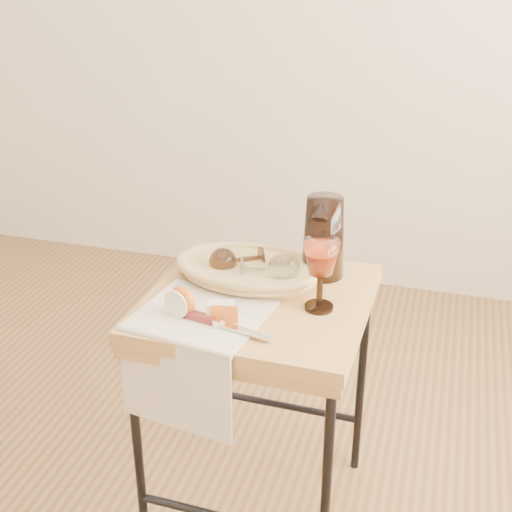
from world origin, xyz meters
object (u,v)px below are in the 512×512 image
(tea_towel, at_px, (201,314))
(side_table, at_px, (258,408))
(goblet_lying_a, at_px, (240,260))
(table_knife, at_px, (222,323))
(pitcher, at_px, (324,237))
(wine_goblet, at_px, (320,275))
(apple_half, at_px, (182,300))
(goblet_lying_b, at_px, (266,268))
(bread_basket, at_px, (249,272))

(tea_towel, bearing_deg, side_table, 60.71)
(goblet_lying_a, bearing_deg, side_table, 97.61)
(tea_towel, height_order, table_knife, table_knife)
(pitcher, height_order, wine_goblet, pitcher)
(side_table, relative_size, apple_half, 9.28)
(side_table, bearing_deg, tea_towel, -127.77)
(tea_towel, distance_m, table_knife, 0.08)
(goblet_lying_a, bearing_deg, pitcher, 166.58)
(goblet_lying_a, bearing_deg, tea_towel, 50.75)
(tea_towel, relative_size, goblet_lying_b, 2.17)
(side_table, xyz_separation_m, bread_basket, (-0.05, 0.08, 0.37))
(tea_towel, distance_m, bread_basket, 0.22)
(side_table, xyz_separation_m, goblet_lying_b, (0.00, 0.06, 0.40))
(pitcher, bearing_deg, bread_basket, -154.40)
(goblet_lying_b, height_order, apple_half, goblet_lying_b)
(apple_half, xyz_separation_m, table_knife, (0.11, -0.03, -0.03))
(goblet_lying_b, bearing_deg, goblet_lying_a, 146.90)
(bread_basket, bearing_deg, side_table, -57.11)
(goblet_lying_b, relative_size, table_knife, 0.58)
(tea_towel, distance_m, wine_goblet, 0.30)
(tea_towel, height_order, bread_basket, bread_basket)
(bread_basket, height_order, pitcher, pitcher)
(goblet_lying_b, xyz_separation_m, wine_goblet, (0.16, -0.07, 0.04))
(goblet_lying_b, height_order, pitcher, pitcher)
(goblet_lying_b, relative_size, apple_half, 1.81)
(bread_basket, bearing_deg, tea_towel, -103.96)
(goblet_lying_a, distance_m, pitcher, 0.23)
(apple_half, bearing_deg, side_table, 64.12)
(side_table, distance_m, goblet_lying_b, 0.40)
(goblet_lying_a, xyz_separation_m, table_knife, (0.04, -0.27, -0.03))
(side_table, bearing_deg, table_knife, -101.76)
(goblet_lying_a, height_order, wine_goblet, wine_goblet)
(goblet_lying_b, bearing_deg, pitcher, 31.66)
(tea_towel, xyz_separation_m, goblet_lying_a, (0.02, 0.22, 0.05))
(pitcher, xyz_separation_m, apple_half, (-0.28, -0.31, -0.07))
(bread_basket, distance_m, apple_half, 0.24)
(tea_towel, distance_m, goblet_lying_b, 0.22)
(pitcher, bearing_deg, side_table, -129.31)
(wine_goblet, relative_size, table_knife, 0.77)
(pitcher, bearing_deg, apple_half, -132.85)
(bread_basket, xyz_separation_m, apple_half, (-0.10, -0.22, 0.02))
(bread_basket, bearing_deg, goblet_lying_b, -20.82)
(goblet_lying_b, height_order, wine_goblet, wine_goblet)
(wine_goblet, bearing_deg, table_knife, -141.48)
(tea_towel, bearing_deg, apple_half, -156.59)
(table_knife, bearing_deg, goblet_lying_a, 110.95)
(tea_towel, height_order, wine_goblet, wine_goblet)
(bread_basket, relative_size, table_knife, 1.48)
(apple_half, bearing_deg, tea_towel, 34.39)
(apple_half, relative_size, table_knife, 0.32)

